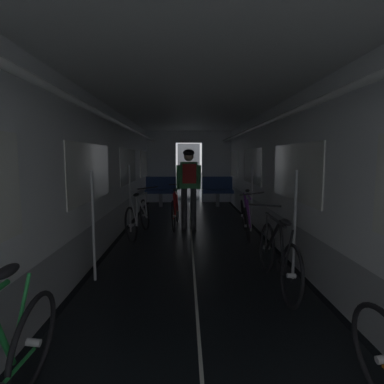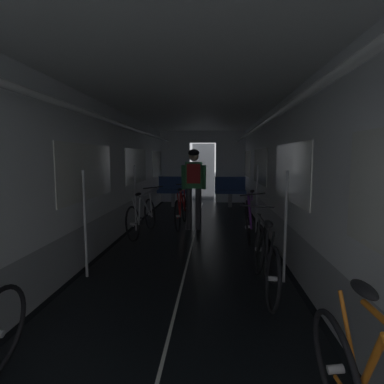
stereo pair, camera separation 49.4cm
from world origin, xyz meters
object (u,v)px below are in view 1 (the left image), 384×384
bicycle_silver (139,217)px  bicycle_black (277,256)px  bicycle_purple (245,218)px  bench_seat_far_left (161,189)px  bicycle_red_in_aisle (175,210)px  person_cyclist_aisle (189,180)px  bench_seat_far_right (217,189)px

bicycle_silver → bicycle_black: (2.03, -2.48, 0.00)m
bicycle_black → bicycle_purple: (0.07, 2.39, -0.00)m
bench_seat_far_left → bicycle_red_in_aisle: bearing=-79.2°
bicycle_silver → person_cyclist_aisle: 1.33m
bicycle_purple → bicycle_red_in_aisle: size_ratio=1.00×
bench_seat_far_right → bicycle_silver: same height
bench_seat_far_left → bicycle_purple: 4.31m
bicycle_black → bicycle_red_in_aisle: bearing=112.0°
bench_seat_far_right → person_cyclist_aisle: 3.36m
bench_seat_far_left → bicycle_red_in_aisle: (0.56, -2.92, -0.18)m
bicycle_silver → person_cyclist_aisle: bearing=29.1°
person_cyclist_aisle → bench_seat_far_right: bearing=73.5°
bicycle_purple → bench_seat_far_right: bearing=92.4°
person_cyclist_aisle → bicycle_purple: bearing=-30.4°
bicycle_silver → bicycle_black: bicycle_silver is taller
bench_seat_far_left → bicycle_silver: same height
person_cyclist_aisle → bicycle_red_in_aisle: person_cyclist_aisle is taller
bicycle_purple → person_cyclist_aisle: bearing=149.6°
bench_seat_far_left → person_cyclist_aisle: 3.34m
bench_seat_far_right → bicycle_purple: same height
bicycle_silver → bicycle_red_in_aisle: bicycle_silver is taller
bench_seat_far_right → bicycle_purple: size_ratio=0.58×
bench_seat_far_right → bicycle_red_in_aisle: (-1.24, -2.92, -0.18)m
bicycle_black → bicycle_silver: bearing=129.2°
bicycle_black → bicycle_red_in_aisle: 3.56m
bench_seat_far_right → bicycle_purple: 3.84m
bench_seat_far_right → bicycle_black: 6.23m
bicycle_black → person_cyclist_aisle: 3.28m
bicycle_silver → bicycle_purple: same height
bench_seat_far_right → bicycle_black: bearing=-89.2°
person_cyclist_aisle → bicycle_black: bearing=-71.3°
bicycle_black → bicycle_purple: bicycle_purple is taller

